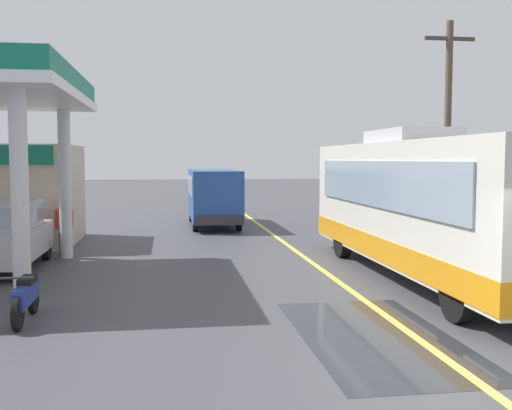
{
  "coord_description": "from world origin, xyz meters",
  "views": [
    {
      "loc": [
        -3.98,
        -6.96,
        2.92
      ],
      "look_at": [
        -1.5,
        10.0,
        1.6
      ],
      "focal_mm": 41.91,
      "sensor_mm": 36.0,
      "label": 1
    }
  ],
  "objects_px": {
    "coach_bus_main": "(426,208)",
    "pedestrian_near_pump": "(64,224)",
    "car_at_pump": "(5,231)",
    "motorcycle_parked_forecourt": "(26,297)",
    "minibus_opposing_lane": "(213,192)"
  },
  "relations": [
    {
      "from": "pedestrian_near_pump",
      "to": "car_at_pump",
      "type": "bearing_deg",
      "value": -113.36
    },
    {
      "from": "car_at_pump",
      "to": "pedestrian_near_pump",
      "type": "bearing_deg",
      "value": 66.64
    },
    {
      "from": "motorcycle_parked_forecourt",
      "to": "coach_bus_main",
      "type": "bearing_deg",
      "value": 17.05
    },
    {
      "from": "coach_bus_main",
      "to": "car_at_pump",
      "type": "xyz_separation_m",
      "value": [
        -10.5,
        2.68,
        -0.71
      ]
    },
    {
      "from": "coach_bus_main",
      "to": "pedestrian_near_pump",
      "type": "bearing_deg",
      "value": 151.14
    },
    {
      "from": "minibus_opposing_lane",
      "to": "motorcycle_parked_forecourt",
      "type": "distance_m",
      "value": 15.72
    },
    {
      "from": "motorcycle_parked_forecourt",
      "to": "pedestrian_near_pump",
      "type": "bearing_deg",
      "value": 94.64
    },
    {
      "from": "car_at_pump",
      "to": "coach_bus_main",
      "type": "bearing_deg",
      "value": -14.32
    },
    {
      "from": "car_at_pump",
      "to": "minibus_opposing_lane",
      "type": "distance_m",
      "value": 11.5
    },
    {
      "from": "car_at_pump",
      "to": "pedestrian_near_pump",
      "type": "relative_size",
      "value": 2.53
    },
    {
      "from": "car_at_pump",
      "to": "minibus_opposing_lane",
      "type": "xyz_separation_m",
      "value": [
        6.22,
        9.66,
        0.46
      ]
    },
    {
      "from": "pedestrian_near_pump",
      "to": "minibus_opposing_lane",
      "type": "bearing_deg",
      "value": 54.28
    },
    {
      "from": "coach_bus_main",
      "to": "minibus_opposing_lane",
      "type": "distance_m",
      "value": 13.06
    },
    {
      "from": "coach_bus_main",
      "to": "pedestrian_near_pump",
      "type": "distance_m",
      "value": 10.78
    },
    {
      "from": "coach_bus_main",
      "to": "motorcycle_parked_forecourt",
      "type": "distance_m",
      "value": 9.27
    }
  ]
}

